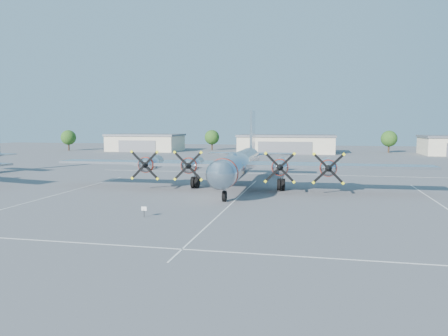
% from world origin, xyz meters
% --- Properties ---
extents(ground, '(260.00, 260.00, 0.00)m').
position_xyz_m(ground, '(0.00, 0.00, 0.00)').
color(ground, '#535355').
rests_on(ground, ground).
extents(parking_lines, '(60.00, 50.08, 0.01)m').
position_xyz_m(parking_lines, '(0.00, -1.75, 0.01)').
color(parking_lines, silver).
rests_on(parking_lines, ground).
extents(hangar_west, '(22.60, 14.60, 5.40)m').
position_xyz_m(hangar_west, '(-45.00, 81.96, 2.71)').
color(hangar_west, beige).
rests_on(hangar_west, ground).
extents(hangar_center, '(28.60, 14.60, 5.40)m').
position_xyz_m(hangar_center, '(0.00, 81.96, 2.71)').
color(hangar_center, beige).
rests_on(hangar_center, ground).
extents(tree_far_west, '(4.80, 4.80, 6.64)m').
position_xyz_m(tree_far_west, '(-70.00, 78.00, 4.22)').
color(tree_far_west, '#382619').
rests_on(tree_far_west, ground).
extents(tree_west, '(4.80, 4.80, 6.64)m').
position_xyz_m(tree_west, '(-25.00, 90.00, 4.22)').
color(tree_west, '#382619').
rests_on(tree_west, ground).
extents(tree_east, '(4.80, 4.80, 6.64)m').
position_xyz_m(tree_east, '(30.00, 88.00, 4.22)').
color(tree_east, '#382619').
rests_on(tree_east, ground).
extents(main_bomber_b29, '(49.59, 34.56, 10.79)m').
position_xyz_m(main_bomber_b29, '(-1.29, 8.21, 0.00)').
color(main_bomber_b29, silver).
rests_on(main_bomber_b29, ground).
extents(info_placard, '(0.52, 0.06, 0.99)m').
position_xyz_m(info_placard, '(-6.58, -12.78, 0.70)').
color(info_placard, black).
rests_on(info_placard, ground).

